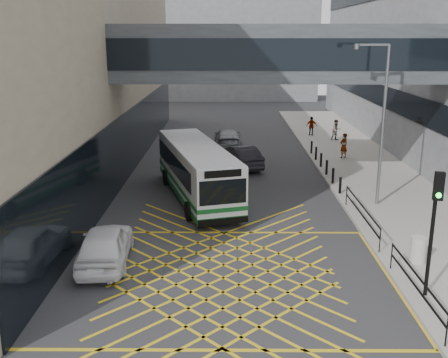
{
  "coord_description": "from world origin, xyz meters",
  "views": [
    {
      "loc": [
        0.14,
        -17.23,
        8.43
      ],
      "look_at": [
        0.0,
        4.0,
        2.6
      ],
      "focal_mm": 42.0,
      "sensor_mm": 36.0,
      "label": 1
    }
  ],
  "objects_px": {
    "bus": "(196,170)",
    "traffic_light": "(434,217)",
    "pedestrian_b": "(336,130)",
    "street_lamp": "(380,116)",
    "litter_bin": "(418,250)",
    "car_dark": "(241,156)",
    "car_white": "(105,244)",
    "pedestrian_c": "(312,126)",
    "car_silver": "(228,137)",
    "pedestrian_a": "(344,146)"
  },
  "relations": [
    {
      "from": "bus",
      "to": "traffic_light",
      "type": "relative_size",
      "value": 2.48
    },
    {
      "from": "bus",
      "to": "pedestrian_b",
      "type": "distance_m",
      "value": 18.55
    },
    {
      "from": "street_lamp",
      "to": "litter_bin",
      "type": "distance_m",
      "value": 8.14
    },
    {
      "from": "car_dark",
      "to": "car_white",
      "type": "bearing_deg",
      "value": 50.83
    },
    {
      "from": "bus",
      "to": "pedestrian_b",
      "type": "relative_size",
      "value": 6.31
    },
    {
      "from": "car_white",
      "to": "pedestrian_c",
      "type": "relative_size",
      "value": 3.05
    },
    {
      "from": "car_silver",
      "to": "pedestrian_c",
      "type": "bearing_deg",
      "value": -154.95
    },
    {
      "from": "car_dark",
      "to": "car_silver",
      "type": "distance_m",
      "value": 6.9
    },
    {
      "from": "car_dark",
      "to": "street_lamp",
      "type": "bearing_deg",
      "value": 109.34
    },
    {
      "from": "traffic_light",
      "to": "street_lamp",
      "type": "height_order",
      "value": "street_lamp"
    },
    {
      "from": "pedestrian_b",
      "to": "traffic_light",
      "type": "bearing_deg",
      "value": -116.65
    },
    {
      "from": "car_dark",
      "to": "pedestrian_a",
      "type": "relative_size",
      "value": 2.76
    },
    {
      "from": "bus",
      "to": "street_lamp",
      "type": "bearing_deg",
      "value": -25.93
    },
    {
      "from": "pedestrian_a",
      "to": "pedestrian_b",
      "type": "relative_size",
      "value": 1.04
    },
    {
      "from": "car_white",
      "to": "pedestrian_c",
      "type": "bearing_deg",
      "value": -118.75
    },
    {
      "from": "bus",
      "to": "car_dark",
      "type": "height_order",
      "value": "bus"
    },
    {
      "from": "car_dark",
      "to": "car_silver",
      "type": "height_order",
      "value": "car_silver"
    },
    {
      "from": "car_silver",
      "to": "traffic_light",
      "type": "xyz_separation_m",
      "value": [
        6.5,
        -24.87,
        2.17
      ]
    },
    {
      "from": "car_white",
      "to": "car_dark",
      "type": "xyz_separation_m",
      "value": [
        5.52,
        15.14,
        -0.03
      ]
    },
    {
      "from": "car_dark",
      "to": "pedestrian_a",
      "type": "distance_m",
      "value": 7.54
    },
    {
      "from": "bus",
      "to": "car_white",
      "type": "bearing_deg",
      "value": -125.69
    },
    {
      "from": "car_silver",
      "to": "pedestrian_b",
      "type": "relative_size",
      "value": 2.9
    },
    {
      "from": "litter_bin",
      "to": "pedestrian_c",
      "type": "bearing_deg",
      "value": 89.95
    },
    {
      "from": "car_dark",
      "to": "pedestrian_c",
      "type": "bearing_deg",
      "value": -139.6
    },
    {
      "from": "car_white",
      "to": "pedestrian_b",
      "type": "bearing_deg",
      "value": -123.83
    },
    {
      "from": "litter_bin",
      "to": "car_silver",
      "type": "bearing_deg",
      "value": 107.89
    },
    {
      "from": "car_white",
      "to": "car_dark",
      "type": "bearing_deg",
      "value": -114.2
    },
    {
      "from": "car_dark",
      "to": "pedestrian_c",
      "type": "xyz_separation_m",
      "value": [
        6.32,
        10.75,
        0.21
      ]
    },
    {
      "from": "pedestrian_a",
      "to": "car_silver",
      "type": "bearing_deg",
      "value": -64.24
    },
    {
      "from": "traffic_light",
      "to": "street_lamp",
      "type": "xyz_separation_m",
      "value": [
        0.9,
        9.78,
        1.74
      ]
    },
    {
      "from": "car_white",
      "to": "pedestrian_b",
      "type": "height_order",
      "value": "pedestrian_b"
    },
    {
      "from": "litter_bin",
      "to": "pedestrian_a",
      "type": "height_order",
      "value": "pedestrian_a"
    },
    {
      "from": "pedestrian_c",
      "to": "pedestrian_b",
      "type": "bearing_deg",
      "value": 126.05
    },
    {
      "from": "car_white",
      "to": "car_silver",
      "type": "bearing_deg",
      "value": -106.14
    },
    {
      "from": "bus",
      "to": "pedestrian_b",
      "type": "xyz_separation_m",
      "value": [
        10.52,
        15.27,
        -0.55
      ]
    },
    {
      "from": "car_dark",
      "to": "pedestrian_b",
      "type": "xyz_separation_m",
      "value": [
        7.99,
        8.59,
        0.25
      ]
    },
    {
      "from": "bus",
      "to": "street_lamp",
      "type": "xyz_separation_m",
      "value": [
        9.07,
        -1.56,
        3.12
      ]
    },
    {
      "from": "street_lamp",
      "to": "pedestrian_a",
      "type": "distance_m",
      "value": 11.03
    },
    {
      "from": "litter_bin",
      "to": "pedestrian_c",
      "type": "height_order",
      "value": "pedestrian_c"
    },
    {
      "from": "bus",
      "to": "car_silver",
      "type": "distance_m",
      "value": 13.65
    },
    {
      "from": "pedestrian_b",
      "to": "litter_bin",
      "type": "bearing_deg",
      "value": -115.66
    },
    {
      "from": "bus",
      "to": "car_silver",
      "type": "xyz_separation_m",
      "value": [
        1.66,
        13.52,
        -0.79
      ]
    },
    {
      "from": "car_silver",
      "to": "litter_bin",
      "type": "bearing_deg",
      "value": 104.39
    },
    {
      "from": "pedestrian_a",
      "to": "street_lamp",
      "type": "bearing_deg",
      "value": 52.17
    },
    {
      "from": "bus",
      "to": "pedestrian_c",
      "type": "height_order",
      "value": "bus"
    },
    {
      "from": "car_silver",
      "to": "traffic_light",
      "type": "distance_m",
      "value": 25.79
    },
    {
      "from": "car_white",
      "to": "traffic_light",
      "type": "bearing_deg",
      "value": 161.34
    },
    {
      "from": "bus",
      "to": "pedestrian_c",
      "type": "relative_size",
      "value": 6.6
    },
    {
      "from": "car_white",
      "to": "street_lamp",
      "type": "bearing_deg",
      "value": -154.41
    },
    {
      "from": "bus",
      "to": "pedestrian_b",
      "type": "height_order",
      "value": "bus"
    }
  ]
}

